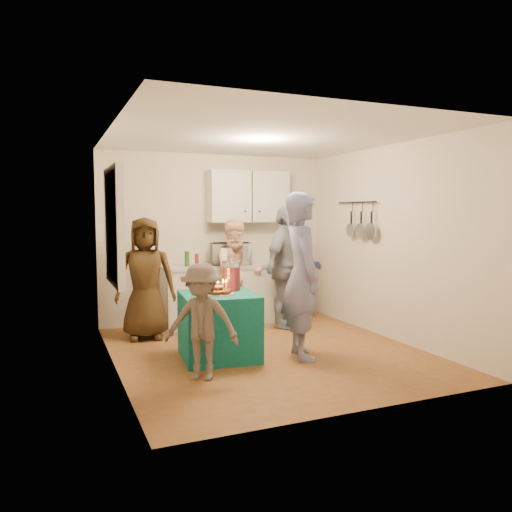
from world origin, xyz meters
name	(u,v)px	position (x,y,z in m)	size (l,w,h in m)	color
floor	(267,351)	(0.00, 0.00, 0.00)	(4.00, 4.00, 0.00)	brown
ceiling	(267,136)	(0.00, 0.00, 2.60)	(4.00, 4.00, 0.00)	white
back_wall	(216,238)	(0.00, 2.00, 1.30)	(3.60, 3.60, 0.00)	silver
left_wall	(113,250)	(-1.80, 0.00, 1.30)	(4.00, 4.00, 0.00)	silver
right_wall	(389,242)	(1.80, 0.00, 1.30)	(4.00, 4.00, 0.00)	silver
window_night	(112,226)	(-1.77, 0.30, 1.55)	(0.04, 1.00, 1.20)	black
counter	(234,295)	(0.20, 1.70, 0.43)	(2.20, 0.58, 0.86)	white
countertop	(234,266)	(0.20, 1.70, 0.89)	(2.24, 0.62, 0.05)	beige
upper_cabinet	(248,197)	(0.50, 1.85, 1.95)	(1.30, 0.30, 0.80)	white
pot_rack	(355,219)	(1.72, 0.70, 1.60)	(0.12, 1.00, 0.60)	black
microwave	(231,254)	(0.15, 1.70, 1.07)	(0.59, 0.40, 0.33)	white
party_table	(219,326)	(-0.62, -0.01, 0.38)	(0.85, 0.85, 0.76)	#0F6560
donut_cake	(218,287)	(-0.65, -0.07, 0.85)	(0.38, 0.38, 0.18)	#381C0C
punch_jar	(231,276)	(-0.40, 0.17, 0.93)	(0.22, 0.22, 0.34)	#AD0D24
man_birthday	(302,276)	(0.28, -0.37, 0.97)	(0.71, 0.47, 1.94)	#8186BC
woman_back_left	(145,278)	(-1.25, 1.22, 0.82)	(0.80, 0.52, 1.64)	brown
woman_back_center	(237,274)	(0.13, 1.37, 0.80)	(0.78, 0.60, 1.60)	#FFA585
woman_back_right	(284,267)	(0.77, 1.11, 0.90)	(1.05, 0.44, 1.80)	#101837
child_near_left	(202,322)	(-1.03, -0.67, 0.59)	(0.77, 0.44, 1.19)	#504640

